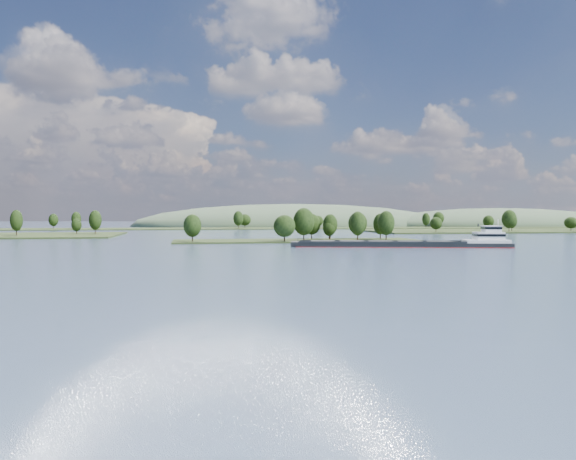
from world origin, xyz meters
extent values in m
plane|color=#3A4B65|center=(0.00, 120.00, 0.00)|extent=(1800.00, 1800.00, 0.00)
cube|color=#233115|center=(0.00, 180.00, 0.00)|extent=(100.00, 30.00, 1.20)
cylinder|color=black|center=(23.00, 171.22, 2.51)|extent=(0.50, 0.50, 3.82)
ellipsoid|color=black|center=(23.00, 171.22, 7.37)|extent=(6.27, 6.27, 9.83)
cylinder|color=black|center=(7.91, 188.84, 2.37)|extent=(0.50, 0.50, 3.54)
ellipsoid|color=black|center=(7.91, 188.84, 6.87)|extent=(7.79, 7.79, 9.10)
cylinder|color=black|center=(1.33, 172.85, 2.73)|extent=(0.50, 0.50, 4.27)
ellipsoid|color=black|center=(1.33, 172.85, 8.16)|extent=(8.59, 8.59, 10.98)
cylinder|color=black|center=(14.62, 184.39, 1.92)|extent=(0.50, 0.50, 2.64)
ellipsoid|color=black|center=(14.62, 184.39, 5.27)|extent=(5.47, 5.47, 6.79)
cylinder|color=black|center=(-7.27, 167.89, 2.28)|extent=(0.50, 0.50, 3.35)
ellipsoid|color=black|center=(-7.27, 167.89, 6.54)|extent=(8.57, 8.57, 8.62)
cylinder|color=black|center=(-42.25, 173.13, 2.32)|extent=(0.50, 0.50, 3.45)
ellipsoid|color=black|center=(-42.25, 173.13, 6.71)|extent=(6.88, 6.88, 8.87)
cylinder|color=black|center=(15.20, 185.16, 2.34)|extent=(0.50, 0.50, 3.48)
ellipsoid|color=black|center=(15.20, 185.16, 6.76)|extent=(6.28, 6.28, 8.94)
cylinder|color=black|center=(37.50, 185.42, 2.39)|extent=(0.50, 0.50, 3.58)
ellipsoid|color=black|center=(37.50, 185.42, 6.94)|extent=(6.25, 6.25, 9.21)
cylinder|color=black|center=(35.47, 172.59, 2.56)|extent=(0.50, 0.50, 3.91)
ellipsoid|color=black|center=(35.47, 172.59, 7.53)|extent=(6.88, 6.88, 10.06)
cylinder|color=black|center=(27.62, 186.33, 2.48)|extent=(0.50, 0.50, 3.77)
ellipsoid|color=black|center=(27.62, 186.33, 7.28)|extent=(8.14, 8.14, 9.69)
cylinder|color=black|center=(-93.45, 269.14, 2.87)|extent=(0.50, 0.50, 4.13)
ellipsoid|color=black|center=(-93.45, 269.14, 8.12)|extent=(6.76, 6.76, 10.62)
cylinder|color=black|center=(-103.15, 269.37, 2.14)|extent=(0.50, 0.50, 2.69)
ellipsoid|color=black|center=(-103.15, 269.37, 5.56)|extent=(5.39, 5.39, 6.91)
cylinder|color=black|center=(-127.65, 250.14, 2.87)|extent=(0.50, 0.50, 4.14)
ellipsoid|color=black|center=(-127.65, 250.14, 8.13)|extent=(5.98, 5.98, 10.64)
cylinder|color=black|center=(101.08, 268.58, 2.25)|extent=(0.50, 0.50, 2.89)
ellipsoid|color=black|center=(101.08, 268.58, 5.92)|extent=(7.19, 7.19, 7.43)
cylinder|color=black|center=(198.78, 279.63, 2.25)|extent=(0.50, 0.50, 2.91)
ellipsoid|color=black|center=(198.78, 279.63, 5.95)|extent=(8.56, 8.56, 7.48)
cylinder|color=black|center=(147.01, 266.11, 2.97)|extent=(0.50, 0.50, 4.33)
ellipsoid|color=black|center=(147.01, 266.11, 8.47)|extent=(8.77, 8.77, 11.14)
cylinder|color=black|center=(157.63, 280.36, 2.61)|extent=(0.50, 0.50, 3.61)
ellipsoid|color=black|center=(157.63, 280.36, 7.20)|extent=(6.59, 6.59, 9.29)
cylinder|color=black|center=(162.69, 317.71, 2.42)|extent=(0.50, 0.50, 3.25)
ellipsoid|color=black|center=(162.69, 317.71, 6.56)|extent=(7.61, 7.61, 8.36)
cube|color=#233115|center=(0.00, 400.00, 0.00)|extent=(900.00, 60.00, 1.20)
cylinder|color=black|center=(-144.36, 398.79, 2.46)|extent=(0.50, 0.50, 3.71)
ellipsoid|color=black|center=(-144.36, 398.79, 7.17)|extent=(7.12, 7.12, 9.54)
cylinder|color=black|center=(143.38, 379.39, 2.58)|extent=(0.50, 0.50, 3.96)
ellipsoid|color=black|center=(143.38, 379.39, 7.62)|extent=(6.33, 6.33, 10.19)
cylinder|color=black|center=(-0.10, 404.38, 2.43)|extent=(0.50, 0.50, 3.65)
ellipsoid|color=black|center=(-0.10, 404.38, 7.07)|extent=(9.83, 9.83, 9.39)
cylinder|color=black|center=(171.60, 417.29, 2.76)|extent=(0.50, 0.50, 4.32)
ellipsoid|color=black|center=(171.60, 417.29, 8.26)|extent=(9.71, 9.71, 11.12)
cylinder|color=black|center=(-127.59, 396.16, 2.69)|extent=(0.50, 0.50, 4.18)
ellipsoid|color=black|center=(-127.59, 396.16, 8.00)|extent=(7.20, 7.20, 10.75)
cylinder|color=black|center=(57.04, 390.34, 2.21)|extent=(0.50, 0.50, 3.22)
ellipsoid|color=black|center=(57.04, 390.34, 6.30)|extent=(8.28, 8.28, 8.28)
cylinder|color=black|center=(-7.26, 380.84, 2.80)|extent=(0.50, 0.50, 4.39)
ellipsoid|color=black|center=(-7.26, 380.84, 8.38)|extent=(7.71, 7.71, 11.30)
ellipsoid|color=#3E5238|center=(260.00, 470.00, 0.00)|extent=(260.00, 140.00, 36.00)
ellipsoid|color=#3E5238|center=(60.00, 500.00, 0.00)|extent=(320.00, 160.00, 44.00)
cube|color=black|center=(27.46, 134.55, 0.45)|extent=(71.48, 25.36, 1.96)
cube|color=#A11111|center=(27.46, 134.55, 0.04)|extent=(71.70, 25.57, 0.22)
cube|color=black|center=(21.54, 140.46, 1.70)|extent=(53.86, 13.28, 0.71)
cube|color=black|center=(19.50, 131.96, 1.70)|extent=(53.86, 13.28, 0.71)
cube|color=black|center=(20.52, 136.21, 1.56)|extent=(53.92, 20.32, 0.27)
cube|color=black|center=(1.44, 140.80, 1.83)|extent=(9.52, 8.99, 0.31)
cube|color=black|center=(10.98, 138.51, 1.83)|extent=(9.52, 8.99, 0.31)
cube|color=black|center=(20.52, 136.21, 1.83)|extent=(9.52, 8.99, 0.31)
cube|color=black|center=(30.06, 133.92, 1.83)|extent=(9.52, 8.99, 0.31)
cube|color=black|center=(39.60, 131.63, 1.83)|extent=(9.52, 8.99, 0.31)
cube|color=black|center=(-7.67, 142.99, 0.80)|extent=(4.48, 8.43, 1.78)
cylinder|color=black|center=(-6.80, 142.78, 2.05)|extent=(0.26, 0.26, 1.96)
cube|color=white|center=(54.35, 128.08, 1.96)|extent=(15.88, 11.66, 1.07)
cube|color=white|center=(55.22, 127.87, 3.75)|extent=(10.34, 9.02, 2.68)
cube|color=black|center=(55.22, 127.87, 4.10)|extent=(10.56, 9.24, 0.80)
cube|color=white|center=(56.09, 127.66, 6.07)|extent=(6.46, 6.46, 1.96)
cube|color=black|center=(56.09, 127.66, 6.42)|extent=(6.67, 6.67, 0.71)
cube|color=white|center=(56.09, 127.66, 7.14)|extent=(6.89, 6.89, 0.18)
cylinder|color=white|center=(58.25, 127.14, 8.21)|extent=(0.22, 0.22, 2.32)
cylinder|color=black|center=(53.24, 131.10, 7.32)|extent=(0.54, 0.54, 1.07)
camera|label=1|loc=(-42.82, -45.11, 10.65)|focal=35.00mm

